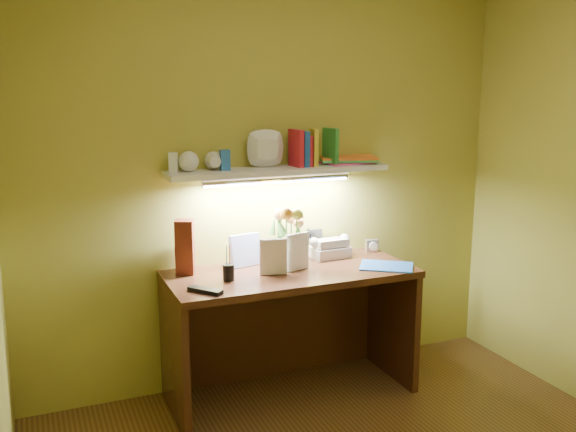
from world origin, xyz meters
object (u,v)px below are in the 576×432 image
object	(u,v)px
whisky_bottle	(182,250)
desk_clock	(372,246)
desk	(291,333)
flower_bouquet	(289,234)
telephone	(329,246)

from	to	relation	value
whisky_bottle	desk_clock	bearing A→B (deg)	-2.33
desk	whisky_bottle	size ratio (longest dim) A/B	5.73
flower_bouquet	telephone	distance (m)	0.31
flower_bouquet	desk_clock	distance (m)	0.60
telephone	desk_clock	size ratio (longest dim) A/B	2.84
desk	flower_bouquet	distance (m)	0.57
telephone	whisky_bottle	bearing A→B (deg)	172.56
desk	flower_bouquet	size ratio (longest dim) A/B	3.93
desk	flower_bouquet	xyz separation A→B (m)	(0.05, 0.14, 0.55)
flower_bouquet	telephone	bearing A→B (deg)	8.34
flower_bouquet	telephone	world-z (taller)	flower_bouquet
desk	flower_bouquet	world-z (taller)	flower_bouquet
flower_bouquet	desk_clock	bearing A→B (deg)	5.25
desk	telephone	bearing A→B (deg)	28.40
desk	desk_clock	size ratio (longest dim) A/B	17.90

